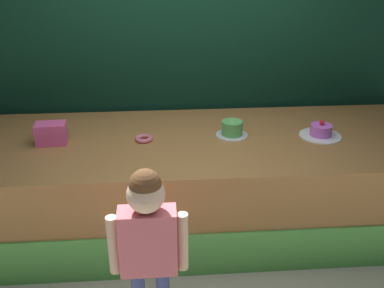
% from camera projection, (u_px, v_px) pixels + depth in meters
% --- Properties ---
extents(ground_plane, '(12.00, 12.00, 0.00)m').
position_uv_depth(ground_plane, '(195.00, 274.00, 3.32)').
color(ground_plane, '#BCB29E').
extents(stage_platform, '(4.31, 1.40, 0.82)m').
position_uv_depth(stage_platform, '(189.00, 182.00, 3.77)').
color(stage_platform, '#9E6B38').
rests_on(stage_platform, ground_plane).
extents(curtain_backdrop, '(4.86, 0.08, 2.79)m').
position_uv_depth(curtain_backdrop, '(182.00, 48.00, 4.07)').
color(curtain_backdrop, black).
rests_on(curtain_backdrop, ground_plane).
extents(child_figure, '(0.46, 0.21, 1.20)m').
position_uv_depth(child_figure, '(148.00, 236.00, 2.48)').
color(child_figure, '#3F4C8C').
rests_on(child_figure, ground_plane).
extents(pink_box, '(0.25, 0.16, 0.17)m').
position_uv_depth(pink_box, '(51.00, 133.00, 3.49)').
color(pink_box, '#EA5799').
rests_on(pink_box, stage_platform).
extents(donut, '(0.14, 0.14, 0.03)m').
position_uv_depth(donut, '(144.00, 139.00, 3.56)').
color(donut, pink).
rests_on(donut, stage_platform).
extents(cake_center_left, '(0.27, 0.27, 0.16)m').
position_uv_depth(cake_center_left, '(232.00, 129.00, 3.64)').
color(cake_center_left, silver).
rests_on(cake_center_left, stage_platform).
extents(cake_center_right, '(0.34, 0.34, 0.14)m').
position_uv_depth(cake_center_right, '(321.00, 132.00, 3.63)').
color(cake_center_right, white).
rests_on(cake_center_right, stage_platform).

